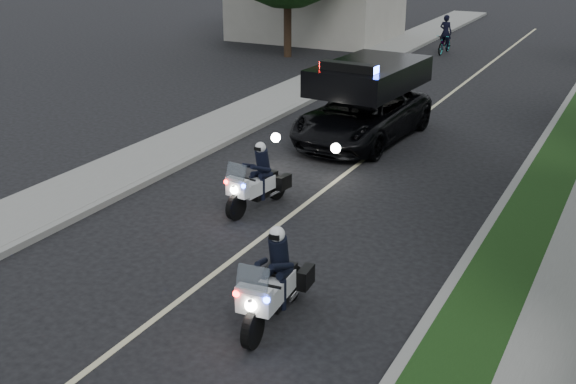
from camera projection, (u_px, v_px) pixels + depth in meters
name	position (u px, v px, depth m)	size (l,w,h in m)	color
ground	(206.00, 280.00, 13.24)	(120.00, 120.00, 0.00)	black
curb_right	(533.00, 157.00, 19.76)	(0.20, 60.00, 0.15)	gray
grass_verge	(560.00, 160.00, 19.46)	(1.20, 60.00, 0.16)	#193814
curb_left	(270.00, 120.00, 23.26)	(0.20, 60.00, 0.15)	gray
sidewalk_left	(241.00, 116.00, 23.73)	(2.00, 60.00, 0.16)	gray
lane_marking	(391.00, 139.00, 21.54)	(0.12, 50.00, 0.01)	#BFB78C
police_moto_left	(258.00, 208.00, 16.49)	(0.64, 1.83, 1.56)	silver
police_moto_right	(274.00, 321.00, 11.94)	(0.68, 1.94, 1.65)	silver
police_suv	(362.00, 140.00, 21.46)	(2.53, 5.46, 2.65)	black
bicycle	(444.00, 53.00, 34.81)	(0.60, 1.73, 0.90)	black
cyclist	(444.00, 53.00, 34.81)	(0.59, 0.39, 1.64)	black
tree_left_near	(288.00, 57.00, 34.02)	(6.16, 6.16, 10.26)	#1A4416
tree_left_far	(327.00, 37.00, 39.44)	(6.09, 6.09, 10.15)	#173210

